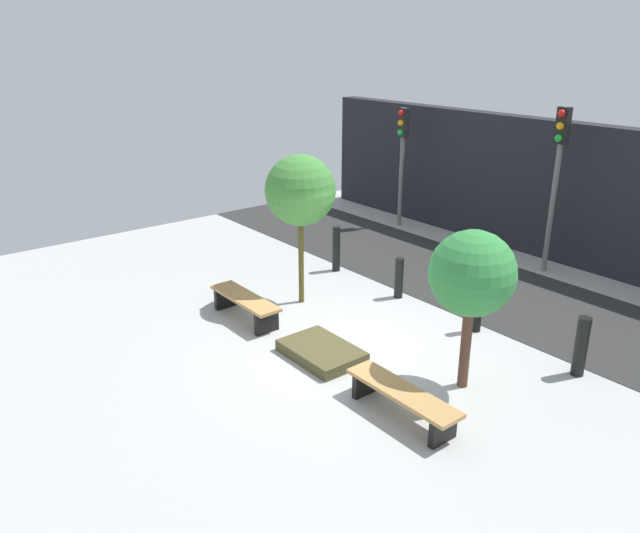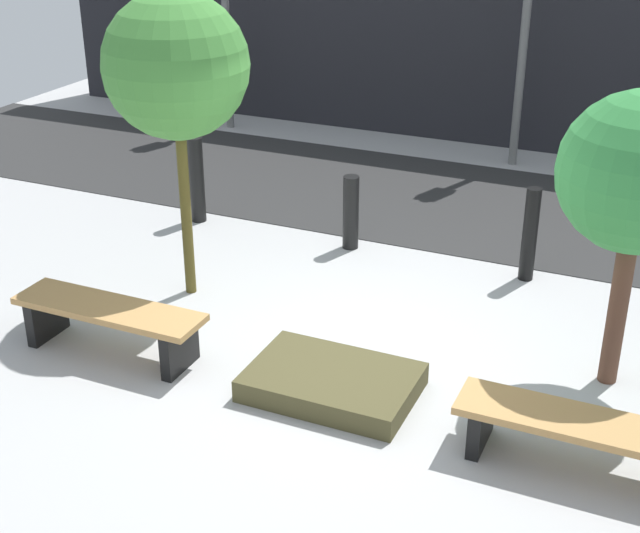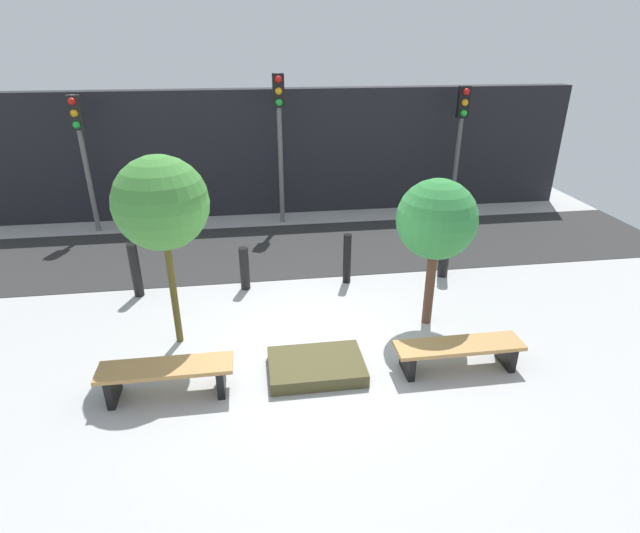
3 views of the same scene
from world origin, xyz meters
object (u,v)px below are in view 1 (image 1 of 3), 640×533
bollard_far_left (336,249)px  traffic_light_mid_west (558,161)px  bollard_right (581,347)px  tree_behind_right_bench (472,275)px  bollard_center (478,306)px  bench_left (245,303)px  bench_right (402,397)px  traffic_light_west (402,145)px  planter_bed (321,352)px  tree_behind_left_bench (300,191)px  bollard_left (399,278)px

bollard_far_left → traffic_light_mid_west: bearing=51.1°
bollard_far_left → bollard_right: 6.05m
tree_behind_right_bench → bollard_center: bearing=122.2°
bench_left → traffic_light_mid_west: (2.09, 6.81, 2.22)m
bench_right → traffic_light_west: (-6.78, 6.81, 1.98)m
planter_bed → bollard_center: bearing=70.6°
bollard_center → tree_behind_left_bench: bearing=-151.0°
tree_behind_right_bench → bollard_far_left: tree_behind_right_bench is taller
bollard_right → traffic_light_west: traffic_light_west is taller
bollard_left → bollard_center: 2.02m
bollard_right → bollard_left: bearing=180.0°
bench_right → bollard_far_left: bollard_far_left is taller
bench_left → planter_bed: bench_left is taller
planter_bed → traffic_light_mid_west: bearing=90.0°
planter_bed → bollard_center: size_ratio=1.36×
bench_right → bollard_center: bollard_center is taller
tree_behind_right_bench → planter_bed: bearing=-151.2°
bollard_center → bollard_right: 2.02m
bench_right → bollard_right: bearing=73.2°
bollard_far_left → traffic_light_west: traffic_light_west is taller
bench_left → tree_behind_right_bench: (4.17, 1.35, 1.52)m
bollard_right → traffic_light_mid_west: (-3.03, 3.74, 2.06)m
tree_behind_left_bench → bench_right: bearing=-17.9°
tree_behind_right_bench → bollard_center: (-1.08, 1.71, -1.35)m
tree_behind_left_bench → bollard_left: tree_behind_left_bench is taller
bollard_center → bollard_left: bearing=180.0°
bollard_left → tree_behind_right_bench: bearing=-29.0°
bollard_right → traffic_light_west: 8.76m
planter_bed → tree_behind_right_bench: tree_behind_right_bench is taller
tree_behind_right_bench → traffic_light_mid_west: size_ratio=0.68×
bollard_right → traffic_light_mid_west: bearing=128.9°
traffic_light_west → bollard_center: bearing=-33.3°
bench_right → planter_bed: bench_right is taller
tree_behind_left_bench → bollard_far_left: 2.66m
bench_left → bench_right: bearing=-0.3°
bench_right → bollard_right: size_ratio=1.88×
tree_behind_right_bench → bollard_right: tree_behind_right_bench is taller
bench_right → traffic_light_west: 9.81m
bollard_far_left → traffic_light_mid_west: (3.03, 3.74, 2.04)m
bench_left → tree_behind_left_bench: size_ratio=0.60×
bench_left → bollard_left: bollard_left is taller
tree_behind_right_bench → traffic_light_mid_west: 5.88m
bollard_left → bollard_right: 4.04m
bollard_left → bollard_center: bearing=0.0°
bollard_center → traffic_light_mid_west: 4.39m
traffic_light_west → tree_behind_left_bench: bearing=-64.5°
bench_right → tree_behind_right_bench: tree_behind_right_bench is taller
planter_bed → tree_behind_right_bench: (2.09, 1.15, 1.76)m
tree_behind_right_bench → bollard_center: 2.43m
tree_behind_left_bench → traffic_light_mid_west: size_ratio=0.82×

